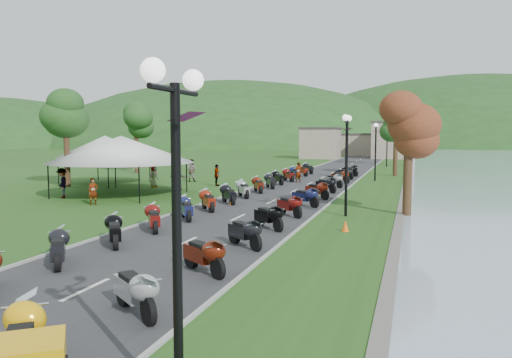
% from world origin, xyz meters
% --- Properties ---
extents(road, '(7.00, 120.00, 0.02)m').
position_xyz_m(road, '(0.00, 40.00, 0.01)').
color(road, '#323234').
rests_on(road, ground).
extents(hills_backdrop, '(360.00, 120.00, 76.00)m').
position_xyz_m(hills_backdrop, '(0.00, 200.00, 0.00)').
color(hills_backdrop, '#285621').
rests_on(hills_backdrop, ground).
extents(far_building, '(18.00, 16.00, 5.00)m').
position_xyz_m(far_building, '(-2.00, 85.00, 2.50)').
color(far_building, gray).
rests_on(far_building, ground).
extents(yellow_trike, '(2.94, 3.13, 1.22)m').
position_xyz_m(yellow_trike, '(2.09, -0.51, 0.61)').
color(yellow_trike, '#FAB00B').
rests_on(yellow_trike, ground).
extents(moto_row_left, '(2.60, 46.54, 1.10)m').
position_xyz_m(moto_row_left, '(-2.23, 22.00, 0.55)').
color(moto_row_left, '#331411').
rests_on(moto_row_left, ground).
extents(moto_row_right, '(2.60, 41.95, 1.10)m').
position_xyz_m(moto_row_right, '(2.29, 22.56, 0.55)').
color(moto_row_right, '#331411').
rests_on(moto_row_right, ground).
extents(streetlamp_near, '(1.40, 1.40, 5.00)m').
position_xyz_m(streetlamp_near, '(4.99, -0.62, 2.50)').
color(streetlamp_near, black).
rests_on(streetlamp_near, ground).
extents(vendor_tent_main, '(6.50, 6.50, 4.00)m').
position_xyz_m(vendor_tent_main, '(-10.56, 22.31, 2.00)').
color(vendor_tent_main, silver).
rests_on(vendor_tent_main, ground).
extents(vendor_tent_side, '(5.22, 5.22, 4.00)m').
position_xyz_m(vendor_tent_side, '(-16.12, 28.68, 2.00)').
color(vendor_tent_side, silver).
rests_on(vendor_tent_side, ground).
extents(tree_park_left, '(3.28, 3.28, 9.10)m').
position_xyz_m(tree_park_left, '(-17.72, 25.87, 4.55)').
color(tree_park_left, '#295A21').
rests_on(tree_park_left, ground).
extents(tree_lakeside, '(2.51, 2.51, 6.97)m').
position_xyz_m(tree_lakeside, '(7.91, 19.31, 3.48)').
color(tree_lakeside, '#295A21').
rests_on(tree_lakeside, ground).
extents(pedestrian_a, '(0.69, 0.71, 1.58)m').
position_xyz_m(pedestrian_a, '(-9.53, 17.70, 0.00)').
color(pedestrian_a, slate).
rests_on(pedestrian_a, ground).
extents(pedestrian_b, '(0.99, 0.60, 1.94)m').
position_xyz_m(pedestrian_b, '(-10.19, 32.56, 0.00)').
color(pedestrian_b, slate).
rests_on(pedestrian_b, ground).
extents(pedestrian_c, '(1.28, 1.24, 1.95)m').
position_xyz_m(pedestrian_c, '(-13.30, 19.71, 0.00)').
color(pedestrian_c, slate).
rests_on(pedestrian_c, ground).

